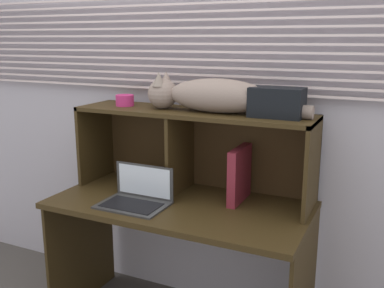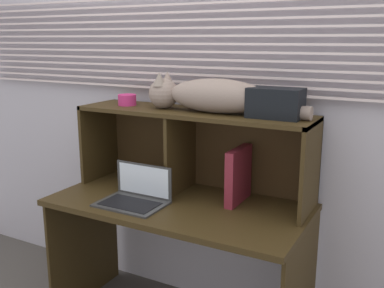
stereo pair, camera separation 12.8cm
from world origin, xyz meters
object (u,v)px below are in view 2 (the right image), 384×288
Objects in this scene: cat at (208,96)px; storage_box at (275,103)px; binder_upright at (238,175)px; book_stack at (151,180)px; small_basket at (127,100)px; laptop at (135,196)px.

storage_box is at bearing 0.00° from cat.
binder_upright is 0.56m from book_stack.
cat is at bearing -0.00° from small_basket.
binder_upright is at bearing 29.99° from laptop.
laptop is 0.58m from small_basket.
small_basket is at bearing 130.79° from laptop.
book_stack is 0.88× the size of storage_box.
cat is 0.52m from small_basket.
cat is 0.36m from storage_box.
storage_box is at bearing 0.00° from binder_upright.
book_stack is (-0.37, -0.00, -0.52)m from cat.
binder_upright is at bearing 0.00° from small_basket.
cat is 3.90× the size of book_stack.
book_stack is 2.20× the size of small_basket.
small_basket is (-0.52, 0.00, -0.06)m from cat.
binder_upright is at bearing 180.00° from storage_box.
storage_box is (0.65, 0.27, 0.50)m from laptop.
small_basket is at bearing 180.00° from cat.
cat is 0.64m from book_stack.
book_stack is (-0.55, -0.00, -0.11)m from binder_upright.
laptop is at bearing -136.84° from cat.
storage_box is at bearing 0.00° from small_basket.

